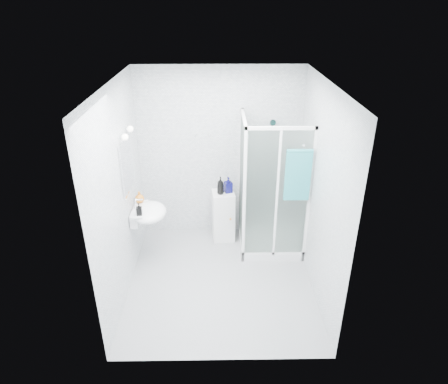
{
  "coord_description": "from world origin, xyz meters",
  "views": [
    {
      "loc": [
        -0.02,
        -4.26,
        3.45
      ],
      "look_at": [
        0.05,
        0.35,
        1.15
      ],
      "focal_mm": 32.0,
      "sensor_mm": 36.0,
      "label": 1
    }
  ],
  "objects_px": {
    "wall_basin": "(147,213)",
    "storage_cabinet": "(223,216)",
    "shower_enclosure": "(266,222)",
    "shampoo_bottle_b": "(228,185)",
    "soap_dispenser_black": "(139,209)",
    "shampoo_bottle_a": "(220,186)",
    "hand_towel": "(298,174)",
    "soap_dispenser_orange": "(139,197)"
  },
  "relations": [
    {
      "from": "shower_enclosure",
      "to": "shampoo_bottle_b",
      "type": "relative_size",
      "value": 8.31
    },
    {
      "from": "soap_dispenser_orange",
      "to": "soap_dispenser_black",
      "type": "distance_m",
      "value": 0.35
    },
    {
      "from": "storage_cabinet",
      "to": "hand_towel",
      "type": "bearing_deg",
      "value": -41.55
    },
    {
      "from": "shampoo_bottle_a",
      "to": "soap_dispenser_black",
      "type": "xyz_separation_m",
      "value": [
        -1.06,
        -0.74,
        0.02
      ]
    },
    {
      "from": "hand_towel",
      "to": "soap_dispenser_black",
      "type": "distance_m",
      "value": 2.1
    },
    {
      "from": "hand_towel",
      "to": "storage_cabinet",
      "type": "bearing_deg",
      "value": 144.1
    },
    {
      "from": "shampoo_bottle_b",
      "to": "hand_towel",
      "type": "bearing_deg",
      "value": -39.06
    },
    {
      "from": "wall_basin",
      "to": "shampoo_bottle_b",
      "type": "distance_m",
      "value": 1.28
    },
    {
      "from": "wall_basin",
      "to": "storage_cabinet",
      "type": "relative_size",
      "value": 0.71
    },
    {
      "from": "wall_basin",
      "to": "soap_dispenser_orange",
      "type": "bearing_deg",
      "value": 125.33
    },
    {
      "from": "shower_enclosure",
      "to": "soap_dispenser_orange",
      "type": "distance_m",
      "value": 1.85
    },
    {
      "from": "shower_enclosure",
      "to": "storage_cabinet",
      "type": "bearing_deg",
      "value": 155.54
    },
    {
      "from": "shower_enclosure",
      "to": "soap_dispenser_black",
      "type": "relative_size",
      "value": 12.64
    },
    {
      "from": "storage_cabinet",
      "to": "shower_enclosure",
      "type": "bearing_deg",
      "value": -30.11
    },
    {
      "from": "wall_basin",
      "to": "soap_dispenser_black",
      "type": "xyz_separation_m",
      "value": [
        -0.07,
        -0.17,
        0.15
      ]
    },
    {
      "from": "shampoo_bottle_a",
      "to": "soap_dispenser_black",
      "type": "relative_size",
      "value": 1.7
    },
    {
      "from": "shower_enclosure",
      "to": "wall_basin",
      "type": "bearing_deg",
      "value": -169.19
    },
    {
      "from": "hand_towel",
      "to": "shampoo_bottle_a",
      "type": "distance_m",
      "value": 1.27
    },
    {
      "from": "shower_enclosure",
      "to": "shampoo_bottle_b",
      "type": "distance_m",
      "value": 0.78
    },
    {
      "from": "shower_enclosure",
      "to": "hand_towel",
      "type": "height_order",
      "value": "shower_enclosure"
    },
    {
      "from": "storage_cabinet",
      "to": "hand_towel",
      "type": "height_order",
      "value": "hand_towel"
    },
    {
      "from": "shampoo_bottle_b",
      "to": "shampoo_bottle_a",
      "type": "bearing_deg",
      "value": -154.41
    },
    {
      "from": "wall_basin",
      "to": "shampoo_bottle_a",
      "type": "distance_m",
      "value": 1.15
    },
    {
      "from": "storage_cabinet",
      "to": "soap_dispenser_orange",
      "type": "height_order",
      "value": "soap_dispenser_orange"
    },
    {
      "from": "soap_dispenser_black",
      "to": "shower_enclosure",
      "type": "bearing_deg",
      "value": 15.77
    },
    {
      "from": "wall_basin",
      "to": "shampoo_bottle_a",
      "type": "bearing_deg",
      "value": 29.68
    },
    {
      "from": "wall_basin",
      "to": "soap_dispenser_orange",
      "type": "height_order",
      "value": "soap_dispenser_orange"
    },
    {
      "from": "wall_basin",
      "to": "soap_dispenser_black",
      "type": "distance_m",
      "value": 0.23
    },
    {
      "from": "soap_dispenser_orange",
      "to": "soap_dispenser_black",
      "type": "xyz_separation_m",
      "value": [
        0.06,
        -0.35,
        -0.0
      ]
    },
    {
      "from": "storage_cabinet",
      "to": "soap_dispenser_orange",
      "type": "relative_size",
      "value": 4.84
    },
    {
      "from": "shower_enclosure",
      "to": "shampoo_bottle_a",
      "type": "bearing_deg",
      "value": 159.28
    },
    {
      "from": "storage_cabinet",
      "to": "shampoo_bottle_a",
      "type": "xyz_separation_m",
      "value": [
        -0.04,
        -0.03,
        0.53
      ]
    },
    {
      "from": "wall_basin",
      "to": "storage_cabinet",
      "type": "distance_m",
      "value": 1.26
    },
    {
      "from": "shampoo_bottle_a",
      "to": "shower_enclosure",
      "type": "bearing_deg",
      "value": -20.72
    },
    {
      "from": "wall_basin",
      "to": "hand_towel",
      "type": "xyz_separation_m",
      "value": [
        1.98,
        -0.09,
        0.6
      ]
    },
    {
      "from": "wall_basin",
      "to": "soap_dispenser_black",
      "type": "relative_size",
      "value": 3.54
    },
    {
      "from": "shampoo_bottle_a",
      "to": "hand_towel",
      "type": "bearing_deg",
      "value": -33.46
    },
    {
      "from": "wall_basin",
      "to": "soap_dispenser_orange",
      "type": "distance_m",
      "value": 0.26
    },
    {
      "from": "storage_cabinet",
      "to": "shampoo_bottle_a",
      "type": "relative_size",
      "value": 2.94
    },
    {
      "from": "soap_dispenser_orange",
      "to": "soap_dispenser_black",
      "type": "height_order",
      "value": "soap_dispenser_orange"
    },
    {
      "from": "hand_towel",
      "to": "soap_dispenser_orange",
      "type": "xyz_separation_m",
      "value": [
        -2.1,
        0.26,
        -0.45
      ]
    },
    {
      "from": "shower_enclosure",
      "to": "soap_dispenser_black",
      "type": "xyz_separation_m",
      "value": [
        -1.72,
        -0.49,
        0.49
      ]
    }
  ]
}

